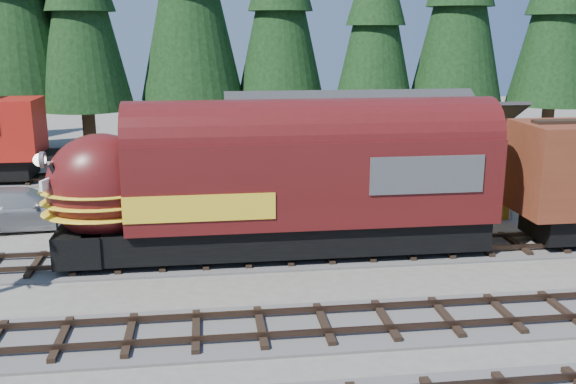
{
  "coord_description": "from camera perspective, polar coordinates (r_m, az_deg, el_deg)",
  "views": [
    {
      "loc": [
        -7.37,
        -18.43,
        8.2
      ],
      "look_at": [
        -4.45,
        4.0,
        2.49
      ],
      "focal_mm": 40.0,
      "sensor_mm": 36.0,
      "label": 1
    }
  ],
  "objects": [
    {
      "name": "ground",
      "position": [
        21.48,
        13.43,
        -8.69
      ],
      "size": [
        120.0,
        120.0,
        0.0
      ],
      "primitive_type": "plane",
      "color": "#6B665B",
      "rests_on": "ground"
    },
    {
      "name": "track_spur",
      "position": [
        37.42,
        -11.27,
        1.32
      ],
      "size": [
        32.0,
        3.2,
        0.33
      ],
      "color": "#4C4947",
      "rests_on": "ground"
    },
    {
      "name": "depot",
      "position": [
        30.31,
        6.79,
        4.11
      ],
      "size": [
        12.8,
        7.0,
        5.3
      ],
      "color": "gold",
      "rests_on": "ground"
    },
    {
      "name": "locomotive",
      "position": [
        23.22,
        -1.97,
        0.17
      ],
      "size": [
        16.33,
        3.25,
        4.44
      ],
      "color": "black",
      "rests_on": "ground"
    },
    {
      "name": "pickup_truck_a",
      "position": [
        27.06,
        -12.44,
        -1.8
      ],
      "size": [
        6.59,
        3.05,
        1.83
      ],
      "primitive_type": "imported",
      "rotation": [
        0.0,
        0.0,
        1.57
      ],
      "color": "black",
      "rests_on": "ground"
    },
    {
      "name": "pickup_truck_b",
      "position": [
        29.43,
        -22.46,
        -1.38
      ],
      "size": [
        6.16,
        3.02,
        1.72
      ],
      "primitive_type": "imported",
      "rotation": [
        0.0,
        0.0,
        1.67
      ],
      "color": "#989A9F",
      "rests_on": "ground"
    }
  ]
}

